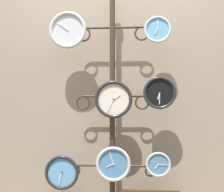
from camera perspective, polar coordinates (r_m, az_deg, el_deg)
name	(u,v)px	position (r m, az deg, el deg)	size (l,w,h in m)	color
shop_wall	(114,74)	(2.89, 0.29, 4.06)	(4.40, 0.04, 2.80)	gray
display_stand	(112,132)	(2.73, 0.07, -6.62)	(0.76, 0.35, 2.12)	#382D1E
clock_top_left	(68,30)	(2.75, -8.10, 11.86)	(0.32, 0.04, 0.32)	silver
clock_top_right	(158,30)	(2.71, 8.34, 11.92)	(0.23, 0.04, 0.23)	#60A8DB
clock_middle_center	(114,99)	(2.62, 0.28, -0.63)	(0.32, 0.04, 0.32)	silver
clock_middle_right	(160,93)	(2.63, 8.70, 0.59)	(0.28, 0.04, 0.28)	black
clock_bottom_left	(62,173)	(2.72, -9.16, -13.65)	(0.29, 0.04, 0.29)	#60A8DB
clock_bottom_center	(113,164)	(2.65, 0.25, -12.33)	(0.29, 0.04, 0.29)	#4C84B2
clock_bottom_right	(158,164)	(2.69, 8.47, -12.27)	(0.21, 0.04, 0.21)	#4C84B2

